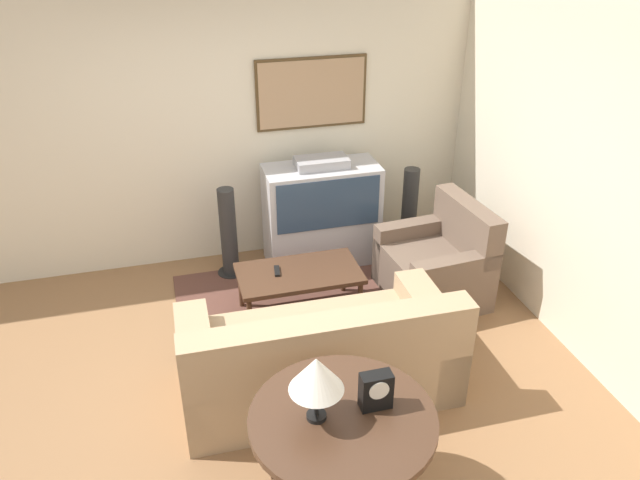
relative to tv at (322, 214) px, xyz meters
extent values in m
plane|color=#8E6642|center=(-1.03, -1.72, -0.52)|extent=(12.00, 12.00, 0.00)
cube|color=beige|center=(-1.03, 0.41, 0.83)|extent=(12.00, 0.06, 2.70)
cube|color=#4C381E|center=(0.00, 0.36, 1.11)|extent=(1.07, 0.03, 0.67)
cube|color=tan|center=(0.00, 0.34, 1.11)|extent=(1.02, 0.01, 0.62)
cube|color=beige|center=(1.60, -1.72, 0.83)|extent=(0.06, 12.00, 2.70)
cube|color=brown|center=(-0.48, -0.81, -0.52)|extent=(2.02, 1.72, 0.01)
cube|color=#B7B7BC|center=(0.00, 0.00, -0.29)|extent=(1.10, 0.50, 0.46)
cube|color=#B7B7BC|center=(0.00, 0.00, 0.22)|extent=(1.10, 0.50, 0.56)
cube|color=#2D425B|center=(0.00, -0.25, 0.22)|extent=(0.99, 0.01, 0.49)
cube|color=#9E9EA3|center=(0.00, 0.00, 0.54)|extent=(0.50, 0.27, 0.09)
cube|color=tan|center=(-0.53, -1.82, -0.29)|extent=(1.99, 0.96, 0.47)
cube|color=tan|center=(-0.53, -2.17, 0.15)|extent=(1.98, 0.25, 0.40)
cube|color=tan|center=(0.34, -1.83, -0.21)|extent=(0.25, 0.94, 0.63)
cube|color=tan|center=(-1.40, -1.80, -0.21)|extent=(0.25, 0.94, 0.63)
cube|color=#7C664D|center=(-0.08, -2.05, 0.12)|extent=(0.36, 0.13, 0.34)
cube|color=#7C664D|center=(-0.97, -2.03, 0.12)|extent=(0.36, 0.13, 0.34)
cube|color=brown|center=(0.81, -0.89, -0.29)|extent=(0.87, 0.95, 0.46)
cube|color=brown|center=(1.12, -0.86, 0.16)|extent=(0.25, 0.90, 0.44)
cube|color=brown|center=(0.78, -0.53, -0.22)|extent=(0.81, 0.23, 0.60)
cube|color=brown|center=(0.84, -1.25, -0.22)|extent=(0.81, 0.23, 0.60)
cube|color=#472D1E|center=(-0.44, -0.86, -0.10)|extent=(1.05, 0.58, 0.04)
cylinder|color=#472D1E|center=(-0.92, -1.10, -0.32)|extent=(0.04, 0.04, 0.40)
cylinder|color=#472D1E|center=(0.04, -1.10, -0.32)|extent=(0.04, 0.04, 0.40)
cylinder|color=#472D1E|center=(-0.92, -0.62, -0.32)|extent=(0.04, 0.04, 0.40)
cylinder|color=#472D1E|center=(0.04, -0.62, -0.32)|extent=(0.04, 0.04, 0.40)
cylinder|color=#472D1E|center=(-0.68, -2.92, 0.24)|extent=(1.04, 1.04, 0.04)
cube|color=#472D1E|center=(-0.68, -2.92, 0.18)|extent=(0.88, 0.41, 0.08)
cylinder|color=#472D1E|center=(-1.05, -2.87, -0.15)|extent=(0.05, 0.05, 0.74)
cylinder|color=#472D1E|center=(-0.32, -2.87, -0.15)|extent=(0.05, 0.05, 0.74)
cylinder|color=black|center=(-0.82, -2.89, 0.28)|extent=(0.11, 0.11, 0.02)
cylinder|color=black|center=(-0.82, -2.89, 0.46)|extent=(0.02, 0.02, 0.34)
cone|color=white|center=(-0.82, -2.89, 0.57)|extent=(0.30, 0.30, 0.20)
cube|color=black|center=(-0.49, -2.89, 0.38)|extent=(0.18, 0.09, 0.22)
cylinder|color=white|center=(-0.49, -2.94, 0.42)|extent=(0.11, 0.01, 0.11)
cube|color=black|center=(-0.62, -0.82, -0.07)|extent=(0.07, 0.16, 0.02)
cylinder|color=black|center=(-0.92, -0.02, -0.51)|extent=(0.27, 0.27, 0.02)
cylinder|color=#2D2D2D|center=(-0.92, -0.02, -0.07)|extent=(0.16, 0.16, 0.90)
cylinder|color=black|center=(0.92, -0.02, -0.51)|extent=(0.27, 0.27, 0.02)
cylinder|color=#2D2D2D|center=(0.92, -0.02, -0.07)|extent=(0.16, 0.16, 0.90)
camera|label=1|loc=(-1.46, -5.30, 2.73)|focal=35.00mm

